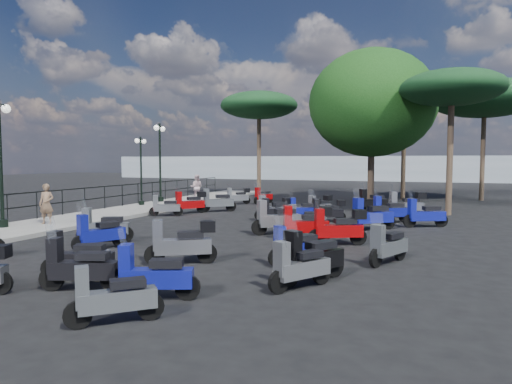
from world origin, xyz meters
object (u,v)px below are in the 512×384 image
(scooter_15, at_px, (328,211))
(scooter_24, at_px, (311,259))
(scooter_20, at_px, (388,246))
(scooter_30, at_px, (306,224))
(scooter_22, at_px, (304,209))
(scooter_25, at_px, (299,267))
(scooter_10, at_px, (217,202))
(scooter_3, at_px, (165,207))
(scooter_28, at_px, (389,211))
(scooter_11, at_px, (263,196))
(broadleaf_tree, at_px, (372,103))
(scooter_12, at_px, (153,276))
(pine_2, at_px, (259,106))
(scooter_16, at_px, (274,210))
(scooter_14, at_px, (306,220))
(scooter_13, at_px, (182,243))
(scooter_9, at_px, (276,210))
(scooter_2, at_px, (99,234))
(scooter_19, at_px, (296,247))
(lamp_post_0, at_px, (0,155))
(pedestrian_far, at_px, (196,187))
(pine_0, at_px, (405,89))
(scooter_23, at_px, (406,205))
(pine_1, at_px, (485,99))
(scooter_32, at_px, (80,268))
(scooter_21, at_px, (277,219))
(scooter_18, at_px, (112,298))
(lamp_post_2, at_px, (160,157))
(pine_3, at_px, (452,89))
(scooter_4, at_px, (190,203))
(lamp_post_1, at_px, (141,166))
(scooter_17, at_px, (320,206))
(scooter_27, at_px, (371,216))
(scooter_8, at_px, (104,227))
(scooter_31, at_px, (425,215))
(scooter_7, at_px, (78,257))
(woman, at_px, (46,204))

(scooter_15, relative_size, scooter_24, 0.88)
(scooter_20, bearing_deg, scooter_30, -17.96)
(scooter_22, relative_size, scooter_25, 1.00)
(scooter_10, xyz_separation_m, scooter_30, (5.98, -6.17, 0.02))
(scooter_3, distance_m, scooter_28, 9.62)
(scooter_11, relative_size, broadleaf_tree, 0.17)
(scooter_12, distance_m, pine_2, 24.65)
(scooter_16, distance_m, scooter_20, 8.23)
(scooter_10, bearing_deg, scooter_14, -166.26)
(scooter_13, bearing_deg, scooter_9, -28.60)
(scooter_14, height_order, scooter_24, scooter_24)
(scooter_10, distance_m, scooter_16, 4.19)
(scooter_2, bearing_deg, scooter_19, -152.73)
(scooter_16, height_order, scooter_22, scooter_16)
(lamp_post_0, bearing_deg, scooter_30, -10.86)
(pedestrian_far, height_order, scooter_13, pedestrian_far)
(pine_0, bearing_deg, scooter_25, -92.31)
(scooter_23, xyz_separation_m, pine_1, (4.02, 10.48, 5.70))
(lamp_post_0, bearing_deg, scooter_32, -53.97)
(scooter_28, relative_size, pine_1, 0.21)
(scooter_10, relative_size, scooter_21, 0.98)
(scooter_18, relative_size, broadleaf_tree, 0.14)
(lamp_post_2, bearing_deg, lamp_post_0, -101.20)
(scooter_11, distance_m, pine_3, 11.30)
(scooter_4, bearing_deg, scooter_19, 172.75)
(scooter_10, bearing_deg, scooter_22, -144.10)
(pine_3, bearing_deg, scooter_20, -99.16)
(lamp_post_1, relative_size, pine_0, 0.44)
(scooter_3, height_order, scooter_13, scooter_13)
(scooter_17, relative_size, scooter_28, 0.87)
(scooter_17, distance_m, scooter_30, 6.16)
(lamp_post_1, bearing_deg, pine_3, -1.16)
(scooter_13, bearing_deg, scooter_19, -101.12)
(scooter_30, relative_size, broadleaf_tree, 0.19)
(scooter_4, bearing_deg, scooter_9, -152.52)
(scooter_24, xyz_separation_m, pine_0, (0.79, 21.27, 6.46))
(scooter_27, bearing_deg, scooter_14, 81.08)
(scooter_8, distance_m, scooter_11, 13.40)
(lamp_post_1, xyz_separation_m, scooter_28, (12.68, -1.52, -1.71))
(lamp_post_0, relative_size, scooter_15, 3.25)
(scooter_24, bearing_deg, scooter_22, -42.34)
(scooter_24, bearing_deg, pedestrian_far, -22.48)
(lamp_post_2, bearing_deg, scooter_28, -28.31)
(scooter_27, height_order, pine_1, pine_1)
(scooter_23, bearing_deg, scooter_31, 169.55)
(scooter_18, distance_m, scooter_19, 5.07)
(scooter_11, relative_size, scooter_16, 0.98)
(scooter_4, distance_m, pine_3, 13.00)
(pine_3, bearing_deg, scooter_7, -118.33)
(woman, relative_size, scooter_13, 0.96)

